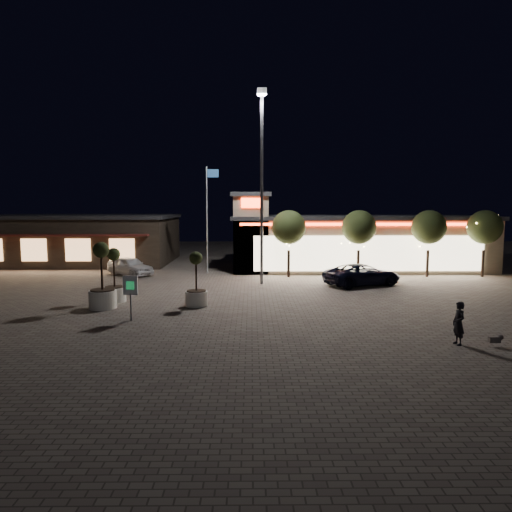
{
  "coord_description": "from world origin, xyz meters",
  "views": [
    {
      "loc": [
        1.32,
        -21.37,
        5.01
      ],
      "look_at": [
        1.61,
        6.0,
        2.06
      ],
      "focal_mm": 32.0,
      "sensor_mm": 36.0,
      "label": 1
    }
  ],
  "objects_px": {
    "pedestrian": "(459,323)",
    "valet_sign": "(130,289)",
    "white_sedan": "(130,266)",
    "pickup_truck": "(362,275)",
    "planter_left": "(115,285)",
    "planter_mid": "(102,288)"
  },
  "relations": [
    {
      "from": "pedestrian",
      "to": "valet_sign",
      "type": "xyz_separation_m",
      "value": [
        -12.88,
        3.7,
        0.61
      ]
    },
    {
      "from": "valet_sign",
      "to": "white_sedan",
      "type": "bearing_deg",
      "value": 104.92
    },
    {
      "from": "pickup_truck",
      "to": "pedestrian",
      "type": "relative_size",
      "value": 3.14
    },
    {
      "from": "planter_left",
      "to": "planter_mid",
      "type": "distance_m",
      "value": 1.57
    },
    {
      "from": "planter_mid",
      "to": "white_sedan",
      "type": "bearing_deg",
      "value": 98.01
    },
    {
      "from": "white_sedan",
      "to": "valet_sign",
      "type": "xyz_separation_m",
      "value": [
        3.6,
        -13.5,
        0.72
      ]
    },
    {
      "from": "pickup_truck",
      "to": "planter_mid",
      "type": "bearing_deg",
      "value": 92.26
    },
    {
      "from": "valet_sign",
      "to": "planter_mid",
      "type": "bearing_deg",
      "value": 129.66
    },
    {
      "from": "pedestrian",
      "to": "planter_left",
      "type": "bearing_deg",
      "value": -123.9
    },
    {
      "from": "planter_left",
      "to": "planter_mid",
      "type": "xyz_separation_m",
      "value": [
        -0.13,
        -1.55,
        0.13
      ]
    },
    {
      "from": "planter_left",
      "to": "planter_mid",
      "type": "bearing_deg",
      "value": -94.89
    },
    {
      "from": "valet_sign",
      "to": "pickup_truck",
      "type": "bearing_deg",
      "value": 35.77
    },
    {
      "from": "planter_left",
      "to": "white_sedan",
      "type": "bearing_deg",
      "value": 100.08
    },
    {
      "from": "planter_left",
      "to": "valet_sign",
      "type": "distance_m",
      "value": 4.48
    },
    {
      "from": "pedestrian",
      "to": "planter_left",
      "type": "height_order",
      "value": "planter_left"
    },
    {
      "from": "white_sedan",
      "to": "planter_mid",
      "type": "height_order",
      "value": "planter_mid"
    },
    {
      "from": "planter_mid",
      "to": "valet_sign",
      "type": "relative_size",
      "value": 1.64
    },
    {
      "from": "pedestrian",
      "to": "pickup_truck",
      "type": "bearing_deg",
      "value": 175.59
    },
    {
      "from": "white_sedan",
      "to": "planter_left",
      "type": "distance_m",
      "value": 9.63
    },
    {
      "from": "white_sedan",
      "to": "planter_left",
      "type": "xyz_separation_m",
      "value": [
        1.69,
        -9.48,
        0.2
      ]
    },
    {
      "from": "white_sedan",
      "to": "pedestrian",
      "type": "height_order",
      "value": "pedestrian"
    },
    {
      "from": "white_sedan",
      "to": "pedestrian",
      "type": "distance_m",
      "value": 23.82
    }
  ]
}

